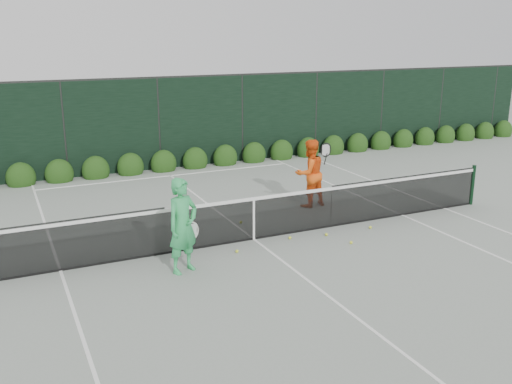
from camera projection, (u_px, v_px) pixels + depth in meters
name	position (u px, v px, depth m)	size (l,w,h in m)	color
ground	(254.00, 240.00, 12.68)	(80.00, 80.00, 0.00)	gray
tennis_net	(253.00, 217.00, 12.52)	(12.90, 0.10, 1.07)	black
player_woman	(183.00, 226.00, 10.77)	(0.80, 0.67, 1.85)	#33B15F
player_man	(310.00, 173.00, 14.88)	(0.97, 0.78, 1.78)	#FF5E15
court_lines	(254.00, 239.00, 12.67)	(11.03, 23.83, 0.01)	white
windscreen_fence	(319.00, 208.00, 9.90)	(32.00, 21.07, 3.06)	black
hedge_row	(164.00, 164.00, 18.85)	(31.66, 0.65, 0.94)	#15330D
tennis_balls	(303.00, 235.00, 12.83)	(3.50, 2.33, 0.07)	yellow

